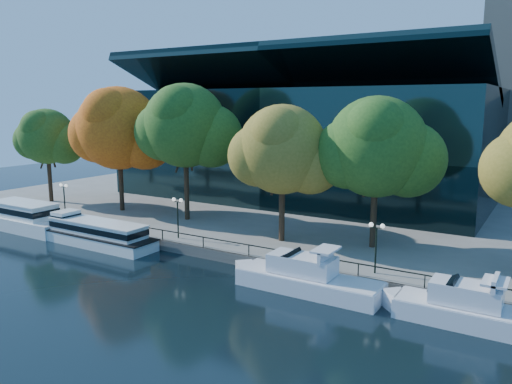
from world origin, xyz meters
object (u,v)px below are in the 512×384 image
Objects in this scene: lamp_1 at (178,209)px; tree_0 at (47,138)px; tree_2 at (186,127)px; cruiser_far at (465,308)px; tour_boat at (92,232)px; lamp_0 at (64,193)px; large_vessel at (21,217)px; tree_4 at (378,149)px; lamp_2 at (376,236)px; cruiser_near at (303,276)px; tree_1 at (119,130)px; tree_3 at (284,152)px.

tree_0 is at bearing 168.24° from lamp_1.
cruiser_far is at bearing -18.74° from tree_2.
tour_boat is 1.47× the size of cruiser_far.
lamp_1 is at bearing 22.76° from tour_boat.
tour_boat is at bearing -157.24° from lamp_1.
lamp_0 reaches higher than cruiser_far.
tree_4 reaches higher than large_vessel.
lamp_2 reaches higher than large_vessel.
large_vessel is 3.68× the size of lamp_0.
tree_2 reaches higher than cruiser_near.
lamp_2 is at bearing 42.65° from cruiser_near.
tree_1 reaches higher than tour_boat.
lamp_1 is (4.26, -6.80, -7.54)m from tree_2.
cruiser_near is 3.09× the size of lamp_2.
tree_0 is 12.78m from tree_1.
cruiser_far is at bearing -9.95° from tree_0.
lamp_0 is (10.12, -5.65, -5.69)m from tree_0.
tree_0 is 0.81× the size of tree_2.
tree_0 is 0.96× the size of tree_3.
large_vessel is at bearing 179.14° from cruiser_near.
tree_0 is (-42.79, 9.64, 8.55)m from cruiser_near.
tree_3 is (36.48, -1.16, 0.01)m from tree_0.
cruiser_near is 6.54m from lamp_2.
tree_1 reaches higher than tree_3.
tree_0 is at bearing 153.92° from tour_boat.
lamp_0 is (-8.63, 3.52, 2.70)m from tour_boat.
tree_4 is at bearing 0.72° from tree_1.
tree_2 is 1.11× the size of tree_4.
cruiser_near is at bearing -179.50° from cruiser_far.
tree_4 is 19.89m from lamp_1.
tree_1 is at bearing -178.56° from tree_2.
tour_boat is 1.27× the size of tree_0.
tree_1 is (12.68, 0.89, 1.30)m from tree_0.
tree_3 reaches higher than lamp_2.
lamp_1 is (17.03, 0.00, 0.00)m from lamp_0.
cruiser_far is 27.66m from lamp_1.
tree_1 is 0.99× the size of tree_2.
tree_3 is 12.88m from lamp_2.
tree_2 is (-19.91, 10.79, 10.40)m from cruiser_near.
lamp_2 is (37.00, 0.00, 0.00)m from lamp_0.
cruiser_near is 44.69m from tree_0.
tour_boat is 9.50m from lamp_1.
large_vessel is 5.39m from lamp_0.
cruiser_near is 3.09× the size of lamp_1.
large_vessel is 21.54m from tree_2.
tree_4 is 9.56m from lamp_2.
lamp_1 is at bearing 0.00° from lamp_0.
tree_4 is (44.76, 1.29, 0.43)m from tree_0.
lamp_1 is (27.15, -5.65, -5.69)m from tree_0.
tree_4 is (32.08, 0.40, -0.87)m from tree_1.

